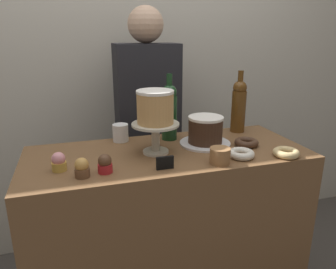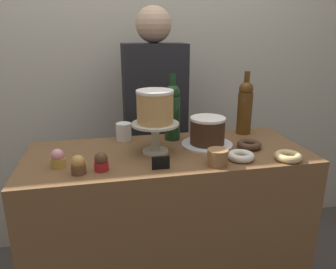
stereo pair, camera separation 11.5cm
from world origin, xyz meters
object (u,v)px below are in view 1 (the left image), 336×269
object	(u,v)px
cookie_stack	(220,156)
donut_glazed	(286,153)
white_layer_cake	(155,107)
barista_figure	(148,139)
chocolate_round_cake	(205,130)
price_sign_chalkboard	(165,163)
donut_sugar	(241,154)
wine_bottle_green	(169,111)
wine_bottle_amber	(239,105)
coffee_cup_ceramic	(121,133)
donut_chocolate	(246,142)
cupcake_caramel	(82,168)
cake_stand_pedestal	(155,133)
cupcake_chocolate	(105,164)
cupcake_strawberry	(59,162)

from	to	relation	value
cookie_stack	donut_glazed	bearing A→B (deg)	-2.04
white_layer_cake	barista_figure	size ratio (longest dim) A/B	0.10
chocolate_round_cake	price_sign_chalkboard	world-z (taller)	chocolate_round_cake
donut_glazed	donut_sugar	distance (m)	0.20
donut_glazed	donut_sugar	size ratio (longest dim) A/B	1.00
white_layer_cake	wine_bottle_green	world-z (taller)	wine_bottle_green
wine_bottle_amber	donut_sugar	bearing A→B (deg)	-115.90
white_layer_cake	price_sign_chalkboard	world-z (taller)	white_layer_cake
donut_glazed	coffee_cup_ceramic	size ratio (longest dim) A/B	1.32
donut_glazed	donut_chocolate	bearing A→B (deg)	119.05
white_layer_cake	cupcake_caramel	world-z (taller)	white_layer_cake
price_sign_chalkboard	cake_stand_pedestal	bearing A→B (deg)	86.65
wine_bottle_green	donut_chocolate	world-z (taller)	wine_bottle_green
white_layer_cake	cupcake_chocolate	size ratio (longest dim) A/B	2.15
cupcake_caramel	coffee_cup_ceramic	distance (m)	0.42
cake_stand_pedestal	donut_glazed	distance (m)	0.57
cupcake_strawberry	wine_bottle_green	bearing A→B (deg)	25.22
cupcake_caramel	donut_glazed	size ratio (longest dim) A/B	0.66
wine_bottle_amber	barista_figure	world-z (taller)	barista_figure
wine_bottle_green	cookie_stack	distance (m)	0.39
cupcake_strawberry	coffee_cup_ceramic	distance (m)	0.40
cookie_stack	cake_stand_pedestal	bearing A→B (deg)	138.18
donut_sugar	cookie_stack	xyz separation A→B (m)	(-0.12, -0.03, 0.02)
wine_bottle_amber	cupcake_strawberry	distance (m)	0.95
white_layer_cake	chocolate_round_cake	size ratio (longest dim) A/B	0.97
donut_sugar	cake_stand_pedestal	bearing A→B (deg)	154.14
white_layer_cake	cupcake_caramel	size ratio (longest dim) A/B	2.15
cupcake_chocolate	cupcake_caramel	bearing A→B (deg)	-170.67
cupcake_strawberry	donut_glazed	xyz separation A→B (m)	(0.93, -0.13, -0.02)
white_layer_cake	coffee_cup_ceramic	xyz separation A→B (m)	(-0.12, 0.20, -0.17)
chocolate_round_cake	wine_bottle_green	distance (m)	0.20
cake_stand_pedestal	price_sign_chalkboard	world-z (taller)	cake_stand_pedestal
wine_bottle_amber	price_sign_chalkboard	bearing A→B (deg)	-144.30
donut_chocolate	donut_glazed	bearing A→B (deg)	-60.95
cake_stand_pedestal	cupcake_strawberry	size ratio (longest dim) A/B	2.80
barista_figure	white_layer_cake	bearing A→B (deg)	-99.44
cookie_stack	barista_figure	world-z (taller)	barista_figure
cake_stand_pedestal	coffee_cup_ceramic	distance (m)	0.24
wine_bottle_green	coffee_cup_ceramic	world-z (taller)	wine_bottle_green
wine_bottle_amber	donut_glazed	xyz separation A→B (m)	(0.02, -0.39, -0.13)
white_layer_cake	donut_glazed	xyz separation A→B (m)	(0.53, -0.21, -0.19)
wine_bottle_green	donut_chocolate	size ratio (longest dim) A/B	2.91
donut_chocolate	donut_sugar	size ratio (longest dim) A/B	1.00
chocolate_round_cake	barista_figure	size ratio (longest dim) A/B	0.10
cookie_stack	donut_chocolate	bearing A→B (deg)	36.59
price_sign_chalkboard	donut_chocolate	bearing A→B (deg)	18.55
wine_bottle_amber	cupcake_caramel	world-z (taller)	wine_bottle_amber
barista_figure	donut_sugar	bearing A→B (deg)	-69.74
cake_stand_pedestal	chocolate_round_cake	distance (m)	0.26
white_layer_cake	cookie_stack	distance (m)	0.34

